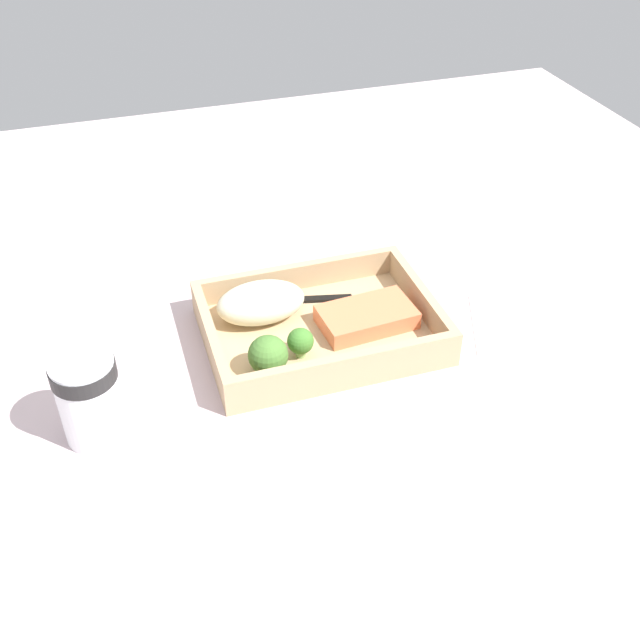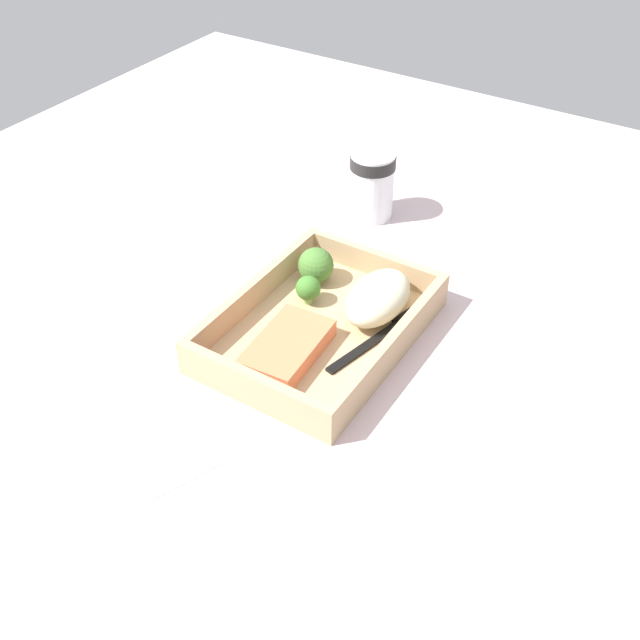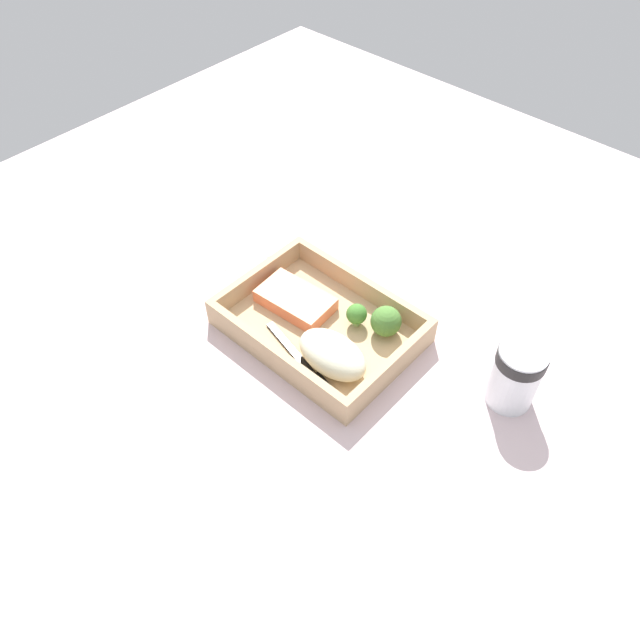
{
  "view_description": "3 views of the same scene",
  "coord_description": "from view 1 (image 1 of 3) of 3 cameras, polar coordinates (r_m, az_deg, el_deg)",
  "views": [
    {
      "loc": [
        22.6,
        70.53,
        59.49
      ],
      "look_at": [
        0.0,
        0.0,
        2.7
      ],
      "focal_mm": 42.0,
      "sensor_mm": 36.0,
      "label": 1
    },
    {
      "loc": [
        -59.13,
        -37.34,
        60.97
      ],
      "look_at": [
        0.0,
        0.0,
        2.7
      ],
      "focal_mm": 42.0,
      "sensor_mm": 36.0,
      "label": 2
    },
    {
      "loc": [
        43.07,
        -47.38,
        73.17
      ],
      "look_at": [
        0.0,
        0.0,
        2.7
      ],
      "focal_mm": 35.0,
      "sensor_mm": 36.0,
      "label": 3
    }
  ],
  "objects": [
    {
      "name": "paper_cup",
      "position": [
        0.82,
        -17.22,
        -5.46
      ],
      "size": [
        6.79,
        6.79,
        10.34
      ],
      "color": "white",
      "rests_on": "ground_plane"
    },
    {
      "name": "broccoli_floret_2",
      "position": [
        0.89,
        -1.5,
        -1.66
      ],
      "size": [
        3.22,
        3.22,
        3.88
      ],
      "color": "#82A761",
      "rests_on": "takeout_tray"
    },
    {
      "name": "fork",
      "position": [
        0.99,
        -2.55,
        1.53
      ],
      "size": [
        15.75,
        5.25,
        0.44
      ],
      "color": "black",
      "rests_on": "takeout_tray"
    },
    {
      "name": "takeout_tray",
      "position": [
        0.95,
        0.0,
        -1.01
      ],
      "size": [
        28.67,
        20.9,
        1.2
      ],
      "primitive_type": "cube",
      "color": "tan",
      "rests_on": "ground_plane"
    },
    {
      "name": "mashed_potatoes",
      "position": [
        0.95,
        -4.53,
        1.33
      ],
      "size": [
        11.32,
        6.83,
        5.07
      ],
      "primitive_type": "ellipsoid",
      "color": "beige",
      "rests_on": "takeout_tray"
    },
    {
      "name": "receipt_slip",
      "position": [
        0.99,
        14.02,
        -0.51
      ],
      "size": [
        12.95,
        15.62,
        0.24
      ],
      "primitive_type": "cube",
      "rotation": [
        0.0,
        0.0,
        -0.39
      ],
      "color": "white",
      "rests_on": "ground_plane"
    },
    {
      "name": "salmon_fillet",
      "position": [
        0.95,
        3.58,
        0.23
      ],
      "size": [
        12.35,
        7.84,
        2.31
      ],
      "primitive_type": "cube",
      "rotation": [
        0.0,
        0.0,
        0.08
      ],
      "color": "#F2794E",
      "rests_on": "takeout_tray"
    },
    {
      "name": "ground_plane",
      "position": [
        0.96,
        0.0,
        -1.76
      ],
      "size": [
        160.0,
        160.0,
        2.0
      ],
      "primitive_type": "cube",
      "color": "#C6AEB2"
    },
    {
      "name": "tray_rim",
      "position": [
        0.93,
        0.0,
        0.14
      ],
      "size": [
        28.67,
        20.9,
        3.57
      ],
      "color": "tan",
      "rests_on": "takeout_tray"
    },
    {
      "name": "broccoli_floret_1",
      "position": [
        0.87,
        -3.97,
        -2.71
      ],
      "size": [
        4.72,
        4.72,
        4.91
      ],
      "color": "#81A555",
      "rests_on": "takeout_tray"
    }
  ]
}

